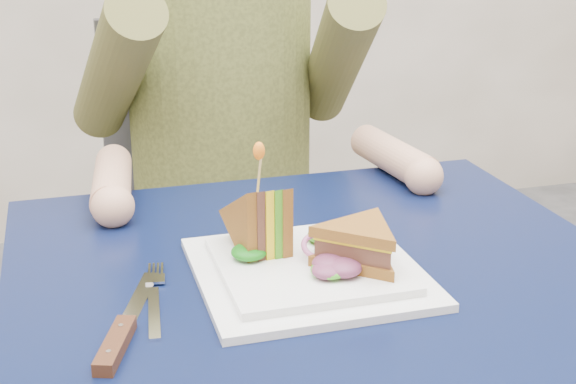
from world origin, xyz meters
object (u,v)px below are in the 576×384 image
object	(u,v)px
sandwich_upright	(260,224)
table	(330,337)
diner	(221,40)
knife	(120,336)
fork	(155,300)
sandwich_flat	(360,244)
plate	(308,270)
chair	(215,212)

from	to	relation	value
sandwich_upright	table	bearing A→B (deg)	-38.82
diner	knife	distance (m)	0.76
diner	fork	distance (m)	0.68
diner	sandwich_flat	distance (m)	0.65
table	sandwich_upright	distance (m)	0.16
table	sandwich_upright	xyz separation A→B (m)	(-0.07, 0.06, 0.13)
plate	chair	bearing A→B (deg)	88.02
chair	fork	world-z (taller)	chair
plate	table	bearing A→B (deg)	-26.51
plate	knife	xyz separation A→B (m)	(-0.23, -0.09, -0.00)
table	plate	world-z (taller)	plate
chair	sandwich_upright	bearing A→B (deg)	-96.05
plate	fork	size ratio (longest dim) A/B	1.45
chair	fork	xyz separation A→B (m)	(-0.21, -0.73, 0.19)
sandwich_upright	fork	size ratio (longest dim) A/B	0.68
chair	knife	size ratio (longest dim) A/B	4.32
table	fork	bearing A→B (deg)	-179.27
sandwich_flat	fork	xyz separation A→B (m)	(-0.24, 0.01, -0.04)
sandwich_flat	knife	xyz separation A→B (m)	(-0.28, -0.06, -0.04)
chair	sandwich_upright	size ratio (longest dim) A/B	7.61
chair	sandwich_upright	xyz separation A→B (m)	(-0.07, -0.67, 0.24)
plate	fork	distance (m)	0.18
diner	sandwich_flat	world-z (taller)	diner
diner	sandwich_upright	size ratio (longest dim) A/B	6.10
table	knife	xyz separation A→B (m)	(-0.25, -0.08, 0.09)
table	sandwich_upright	bearing A→B (deg)	141.18
sandwich_flat	table	bearing A→B (deg)	157.32
sandwich_upright	knife	size ratio (longest dim) A/B	0.57
table	plate	distance (m)	0.09
knife	plate	bearing A→B (deg)	21.32
fork	knife	bearing A→B (deg)	-120.76
chair	sandwich_upright	distance (m)	0.72
sandwich_upright	diner	bearing A→B (deg)	82.75
diner	sandwich_flat	bearing A→B (deg)	-87.27
table	fork	size ratio (longest dim) A/B	4.18
sandwich_upright	fork	distance (m)	0.16
plate	fork	xyz separation A→B (m)	(-0.18, -0.02, -0.01)
chair	sandwich_flat	world-z (taller)	chair
plate	sandwich_flat	bearing A→B (deg)	-24.44
table	diner	xyz separation A→B (m)	(-0.00, 0.62, 0.26)
chair	diner	size ratio (longest dim) A/B	1.25
plate	fork	world-z (taller)	plate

